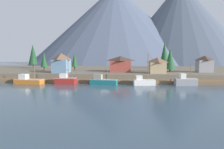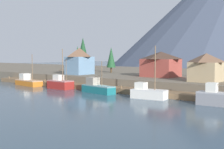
{
  "view_description": "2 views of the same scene",
  "coord_description": "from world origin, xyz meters",
  "px_view_note": "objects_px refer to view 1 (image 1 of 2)",
  "views": [
    {
      "loc": [
        6.98,
        -58.45,
        8.52
      ],
      "look_at": [
        1.87,
        2.92,
        2.61
      ],
      "focal_mm": 30.54,
      "sensor_mm": 36.0,
      "label": 1
    },
    {
      "loc": [
        38.87,
        -46.34,
        7.83
      ],
      "look_at": [
        -0.81,
        3.34,
        3.5
      ],
      "focal_mm": 46.74,
      "sensor_mm": 36.0,
      "label": 2
    }
  ],
  "objects_px": {
    "fishing_boat_teal": "(103,81)",
    "conifer_mid_right": "(33,54)",
    "fishing_boat_grey": "(185,81)",
    "house_grey": "(204,64)",
    "fishing_boat_red": "(66,80)",
    "house_red": "(121,64)",
    "conifer_near_left": "(164,53)",
    "house_tan": "(157,65)",
    "fishing_boat_white": "(143,82)",
    "house_blue": "(61,63)",
    "conifer_mid_left": "(75,60)",
    "conifer_near_right": "(170,59)",
    "fishing_boat_orange": "(28,80)",
    "conifer_back_left": "(44,59)"
  },
  "relations": [
    {
      "from": "fishing_boat_teal",
      "to": "conifer_mid_right",
      "type": "xyz_separation_m",
      "value": [
        -41.18,
        38.14,
        8.36
      ]
    },
    {
      "from": "fishing_boat_grey",
      "to": "house_grey",
      "type": "xyz_separation_m",
      "value": [
        11.93,
        17.41,
        4.45
      ]
    },
    {
      "from": "fishing_boat_red",
      "to": "house_red",
      "type": "xyz_separation_m",
      "value": [
        16.27,
        17.71,
        4.42
      ]
    },
    {
      "from": "house_red",
      "to": "conifer_near_left",
      "type": "relative_size",
      "value": 0.62
    },
    {
      "from": "house_red",
      "to": "conifer_near_left",
      "type": "height_order",
      "value": "conifer_near_left"
    },
    {
      "from": "fishing_boat_teal",
      "to": "house_tan",
      "type": "xyz_separation_m",
      "value": [
        18.02,
        12.25,
        4.28
      ]
    },
    {
      "from": "fishing_boat_red",
      "to": "conifer_near_left",
      "type": "bearing_deg",
      "value": 47.62
    },
    {
      "from": "house_grey",
      "to": "fishing_boat_white",
      "type": "bearing_deg",
      "value": -143.57
    },
    {
      "from": "fishing_boat_white",
      "to": "conifer_mid_right",
      "type": "height_order",
      "value": "conifer_mid_right"
    },
    {
      "from": "house_grey",
      "to": "conifer_mid_right",
      "type": "height_order",
      "value": "conifer_mid_right"
    },
    {
      "from": "fishing_boat_teal",
      "to": "conifer_near_left",
      "type": "bearing_deg",
      "value": 66.21
    },
    {
      "from": "fishing_boat_white",
      "to": "house_grey",
      "type": "relative_size",
      "value": 1.5
    },
    {
      "from": "house_blue",
      "to": "conifer_mid_left",
      "type": "height_order",
      "value": "conifer_mid_left"
    },
    {
      "from": "fishing_boat_teal",
      "to": "house_tan",
      "type": "height_order",
      "value": "house_tan"
    },
    {
      "from": "fishing_boat_grey",
      "to": "house_red",
      "type": "relative_size",
      "value": 0.8
    },
    {
      "from": "house_grey",
      "to": "conifer_near_right",
      "type": "height_order",
      "value": "conifer_near_right"
    },
    {
      "from": "fishing_boat_teal",
      "to": "conifer_near_left",
      "type": "height_order",
      "value": "conifer_near_left"
    },
    {
      "from": "fishing_boat_white",
      "to": "conifer_near_right",
      "type": "relative_size",
      "value": 1.04
    },
    {
      "from": "fishing_boat_white",
      "to": "house_red",
      "type": "bearing_deg",
      "value": 104.88
    },
    {
      "from": "house_grey",
      "to": "fishing_boat_grey",
      "type": "bearing_deg",
      "value": -124.43
    },
    {
      "from": "fishing_boat_teal",
      "to": "conifer_near_right",
      "type": "distance_m",
      "value": 31.05
    },
    {
      "from": "fishing_boat_grey",
      "to": "conifer_mid_left",
      "type": "bearing_deg",
      "value": 144.39
    },
    {
      "from": "fishing_boat_orange",
      "to": "fishing_boat_grey",
      "type": "height_order",
      "value": "fishing_boat_orange"
    },
    {
      "from": "fishing_boat_orange",
      "to": "conifer_back_left",
      "type": "bearing_deg",
      "value": 108.23
    },
    {
      "from": "conifer_mid_right",
      "to": "conifer_back_left",
      "type": "distance_m",
      "value": 20.46
    },
    {
      "from": "conifer_near_left",
      "to": "conifer_near_right",
      "type": "height_order",
      "value": "conifer_near_left"
    },
    {
      "from": "conifer_near_left",
      "to": "house_blue",
      "type": "bearing_deg",
      "value": -146.88
    },
    {
      "from": "house_red",
      "to": "house_grey",
      "type": "bearing_deg",
      "value": -0.3
    },
    {
      "from": "fishing_boat_orange",
      "to": "conifer_back_left",
      "type": "relative_size",
      "value": 1.13
    },
    {
      "from": "fishing_boat_red",
      "to": "conifer_near_left",
      "type": "distance_m",
      "value": 54.87
    },
    {
      "from": "house_tan",
      "to": "conifer_back_left",
      "type": "xyz_separation_m",
      "value": [
        -46.31,
        10.15,
        1.85
      ]
    },
    {
      "from": "fishing_boat_orange",
      "to": "house_grey",
      "type": "xyz_separation_m",
      "value": [
        59.74,
        17.89,
        4.7
      ]
    },
    {
      "from": "fishing_boat_teal",
      "to": "house_red",
      "type": "distance_m",
      "value": 19.07
    },
    {
      "from": "conifer_mid_left",
      "to": "conifer_back_left",
      "type": "relative_size",
      "value": 0.94
    },
    {
      "from": "fishing_boat_red",
      "to": "conifer_near_right",
      "type": "distance_m",
      "value": 40.49
    },
    {
      "from": "fishing_boat_white",
      "to": "house_blue",
      "type": "xyz_separation_m",
      "value": [
        -29.17,
        11.99,
        5.13
      ]
    },
    {
      "from": "fishing_boat_orange",
      "to": "conifer_mid_right",
      "type": "height_order",
      "value": "conifer_mid_right"
    },
    {
      "from": "fishing_boat_orange",
      "to": "fishing_boat_teal",
      "type": "distance_m",
      "value": 23.4
    },
    {
      "from": "house_tan",
      "to": "conifer_mid_left",
      "type": "bearing_deg",
      "value": 161.17
    },
    {
      "from": "house_red",
      "to": "fishing_boat_red",
      "type": "bearing_deg",
      "value": -132.57
    },
    {
      "from": "fishing_boat_orange",
      "to": "house_tan",
      "type": "relative_size",
      "value": 1.51
    },
    {
      "from": "fishing_boat_teal",
      "to": "house_tan",
      "type": "distance_m",
      "value": 22.21
    },
    {
      "from": "fishing_boat_teal",
      "to": "conifer_near_left",
      "type": "relative_size",
      "value": 0.63
    },
    {
      "from": "house_red",
      "to": "conifer_mid_right",
      "type": "xyz_separation_m",
      "value": [
        -45.91,
        20.22,
        3.85
      ]
    },
    {
      "from": "fishing_boat_teal",
      "to": "fishing_boat_white",
      "type": "bearing_deg",
      "value": 8.76
    },
    {
      "from": "house_tan",
      "to": "house_grey",
      "type": "xyz_separation_m",
      "value": [
        18.32,
        5.5,
        0.32
      ]
    },
    {
      "from": "fishing_boat_orange",
      "to": "fishing_boat_teal",
      "type": "height_order",
      "value": "fishing_boat_orange"
    },
    {
      "from": "fishing_boat_white",
      "to": "fishing_boat_orange",
      "type": "bearing_deg",
      "value": 172.36
    },
    {
      "from": "conifer_near_left",
      "to": "conifer_back_left",
      "type": "xyz_separation_m",
      "value": [
        -53.85,
        -17.27,
        -2.67
      ]
    },
    {
      "from": "fishing_boat_red",
      "to": "fishing_boat_grey",
      "type": "bearing_deg",
      "value": 1.07
    }
  ]
}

